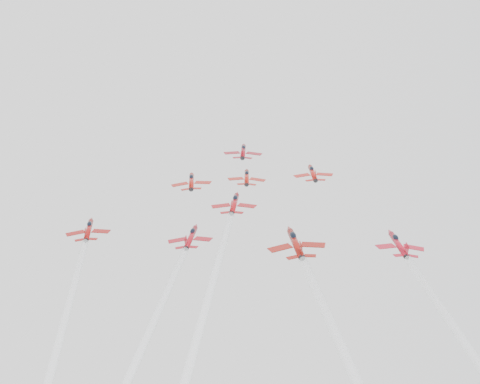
{
  "coord_description": "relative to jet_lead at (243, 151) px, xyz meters",
  "views": [
    {
      "loc": [
        5.05,
        -138.01,
        136.56
      ],
      "look_at": [
        0.0,
        2.0,
        154.26
      ],
      "focal_mm": 50.0,
      "sensor_mm": 36.0,
      "label": 1
    }
  ],
  "objects": [
    {
      "name": "jet_row2_center",
      "position": [
        1.37,
        -17.5,
        -9.31
      ],
      "size": [
        8.75,
        11.36,
        6.68
      ],
      "rotation": [
        0.49,
        0.04,
        0.04
      ],
      "color": "#A91910"
    },
    {
      "name": "jet_rear_farleft",
      "position": [
        -27.85,
        -79.22,
        -42.17
      ],
      "size": [
        8.42,
        81.15,
        43.82
      ],
      "rotation": [
        0.49,
        -0.08,
        0.11
      ],
      "color": "maroon"
    },
    {
      "name": "jet_row2_right",
      "position": [
        16.59,
        -15.08,
        -8.02
      ],
      "size": [
        9.22,
        11.96,
        7.03
      ],
      "rotation": [
        0.49,
        -0.05,
        0.04
      ],
      "color": "#AE1510"
    },
    {
      "name": "jet_rear_left",
      "position": [
        -8.13,
        -82.06,
        -43.68
      ],
      "size": [
        8.39,
        80.8,
        43.63
      ],
      "rotation": [
        0.49,
        -0.04,
        -0.12
      ],
      "color": "maroon"
    },
    {
      "name": "jet_center",
      "position": [
        -0.84,
        -72.0,
        -38.34
      ],
      "size": [
        9.45,
        91.05,
        49.17
      ],
      "rotation": [
        0.49,
        0.01,
        -0.07
      ],
      "color": "#9F0F13"
    },
    {
      "name": "jet_row2_left",
      "position": [
        -11.02,
        -19.78,
        -10.52
      ],
      "size": [
        9.17,
        11.89,
        6.99
      ],
      "rotation": [
        0.49,
        -0.09,
        0.05
      ],
      "color": "#A3170F"
    },
    {
      "name": "jet_lead",
      "position": [
        0.0,
        0.0,
        0.0
      ],
      "size": [
        9.93,
        12.89,
        7.57
      ],
      "rotation": [
        0.49,
        0.04,
        0.02
      ],
      "color": "maroon"
    }
  ]
}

